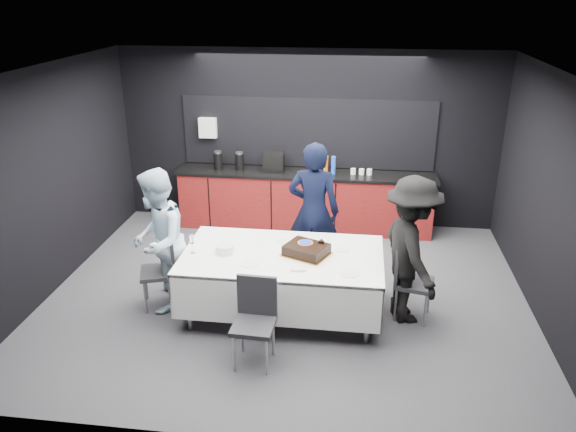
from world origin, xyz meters
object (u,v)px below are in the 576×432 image
Objects in this scene: champagne_flute at (192,240)px; chair_near at (255,314)px; person_center at (314,211)px; chair_right at (408,275)px; cake_assembly at (307,250)px; party_table at (282,264)px; chair_left at (164,265)px; person_left at (158,241)px; plate_stack at (225,249)px; person_right at (411,251)px.

champagne_flute is 1.28m from chair_near.
chair_right is at bearing 148.05° from person_center.
party_table is at bearing -177.26° from cake_assembly.
chair_left is at bearing 35.03° from person_center.
person_left is (-0.44, 0.07, -0.07)m from champagne_flute.
champagne_flute is 0.24× the size of chair_left.
champagne_flute is (-0.37, -0.06, 0.11)m from plate_stack.
champagne_flute is at bearing -171.40° from plate_stack.
person_right is (0.00, -0.04, 0.34)m from chair_right.
chair_left is (-1.44, -0.01, -0.11)m from party_table.
champagne_flute is 2.54m from chair_right.
chair_near is at bearing -146.80° from chair_right.
chair_left is at bearing 165.26° from champagne_flute.
cake_assembly is 0.35× the size of person_right.
party_table is 2.51× the size of chair_near.
chair_left is 2.02m from person_center.
plate_stack is (-0.95, -0.07, -0.01)m from cake_assembly.
person_left is (-1.76, -0.05, 0.03)m from cake_assembly.
chair_near is 0.50× the size of person_center.
party_table is 10.81× the size of plate_stack.
plate_stack reaches higher than party_table.
person_center is (-1.19, 0.88, 0.39)m from chair_right.
person_right is at bearing 3.12° from party_table.
champagne_flute is (-1.04, -0.11, 0.30)m from party_table.
person_center is (-0.01, 0.98, 0.09)m from cake_assembly.
person_right reaches higher than chair_left.
plate_stack is 1.07m from chair_near.
person_right reaches higher than chair_right.
chair_right is 0.50× the size of person_center.
chair_near reaches higher than party_table.
person_center is at bearing 74.66° from party_table.
chair_near is at bearing 82.25° from person_center.
person_left is at bearing -178.30° from cake_assembly.
chair_right is at bearing 4.57° from plate_stack.
person_left is (-1.75, -1.04, -0.06)m from person_center.
cake_assembly is at bearing 84.82° from person_left.
party_table is at bearing 84.63° from person_left.
chair_left and chair_near have the same top height.
plate_stack is 1.42m from person_center.
champagne_flute reaches higher than party_table.
chair_right is 0.53× the size of person_right.
party_table is at bearing 80.72° from chair_near.
person_right is (2.90, 0.09, 0.34)m from chair_left.
person_right reaches higher than plate_stack.
cake_assembly reaches higher than chair_near.
chair_left is 0.34m from person_left.
champagne_flute is 0.24× the size of chair_near.
chair_left reaches higher than party_table.
plate_stack is 0.81m from person_left.
cake_assembly is at bearing 4.12° from plate_stack.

